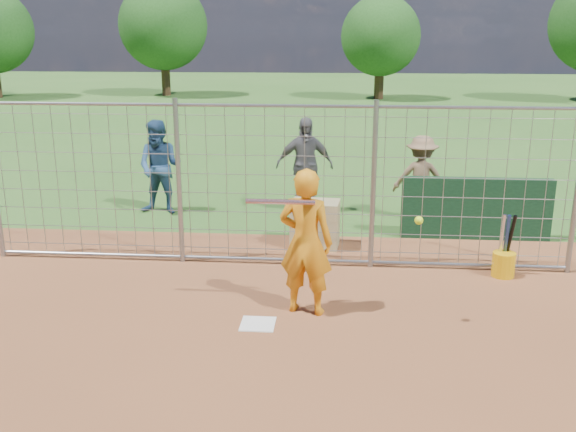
# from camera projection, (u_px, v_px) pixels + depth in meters

# --- Properties ---
(ground) EXTENTS (100.00, 100.00, 0.00)m
(ground) POSITION_uv_depth(u_px,v_px,m) (260.00, 318.00, 8.28)
(ground) COLOR #2D591E
(ground) RESTS_ON ground
(home_plate) EXTENTS (0.43, 0.43, 0.02)m
(home_plate) POSITION_uv_depth(u_px,v_px,m) (258.00, 324.00, 8.08)
(home_plate) COLOR silver
(home_plate) RESTS_ON ground
(dugout_wall) EXTENTS (2.60, 0.20, 1.10)m
(dugout_wall) POSITION_uv_depth(u_px,v_px,m) (476.00, 209.00, 11.30)
(dugout_wall) COLOR #11381E
(dugout_wall) RESTS_ON ground
(batter) EXTENTS (0.79, 0.60, 1.93)m
(batter) POSITION_uv_depth(u_px,v_px,m) (306.00, 242.00, 8.20)
(batter) COLOR orange
(batter) RESTS_ON ground
(bystander_a) EXTENTS (1.00, 0.82, 1.89)m
(bystander_a) POSITION_uv_depth(u_px,v_px,m) (160.00, 167.00, 12.80)
(bystander_a) COLOR navy
(bystander_a) RESTS_ON ground
(bystander_b) EXTENTS (1.19, 0.61, 1.95)m
(bystander_b) POSITION_uv_depth(u_px,v_px,m) (305.00, 166.00, 12.83)
(bystander_b) COLOR #535358
(bystander_b) RESTS_ON ground
(bystander_c) EXTENTS (1.14, 0.75, 1.65)m
(bystander_c) POSITION_uv_depth(u_px,v_px,m) (421.00, 178.00, 12.41)
(bystander_c) COLOR #826347
(bystander_c) RESTS_ON ground
(equipment_bin) EXTENTS (0.84, 0.61, 0.80)m
(equipment_bin) POSITION_uv_depth(u_px,v_px,m) (315.00, 224.00, 10.92)
(equipment_bin) COLOR tan
(equipment_bin) RESTS_ON ground
(equipment_in_play) EXTENTS (2.16, 0.24, 0.24)m
(equipment_in_play) POSITION_uv_depth(u_px,v_px,m) (313.00, 206.00, 7.82)
(equipment_in_play) COLOR silver
(equipment_in_play) RESTS_ON ground
(bucket_with_bats) EXTENTS (0.34, 0.34, 0.97)m
(bucket_with_bats) POSITION_uv_depth(u_px,v_px,m) (504.00, 261.00, 9.62)
(bucket_with_bats) COLOR #E2A40B
(bucket_with_bats) RESTS_ON ground
(backstop_fence) EXTENTS (9.08, 0.08, 2.60)m
(backstop_fence) POSITION_uv_depth(u_px,v_px,m) (275.00, 187.00, 9.84)
(backstop_fence) COLOR gray
(backstop_fence) RESTS_ON ground
(tree_line) EXTENTS (44.66, 6.72, 6.48)m
(tree_line) POSITION_uv_depth(u_px,v_px,m) (383.00, 28.00, 33.93)
(tree_line) COLOR #3F2B19
(tree_line) RESTS_ON ground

